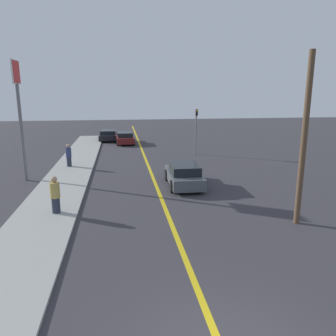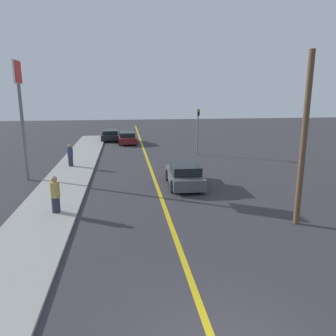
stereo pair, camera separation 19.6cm
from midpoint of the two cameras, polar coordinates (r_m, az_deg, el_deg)
road_center_line at (r=24.14m, az=-2.89°, el=0.13°), size 0.20×60.00×0.01m
sidewalk_left at (r=24.19m, az=-15.91°, el=-0.22°), size 2.86×35.74×0.11m
car_near_right_lane at (r=19.28m, az=3.19°, el=-1.25°), size 1.99×4.14×1.34m
car_ahead_center at (r=35.47m, az=-6.98°, el=5.26°), size 2.05×4.41×1.24m
car_far_distant at (r=38.15m, az=-9.85°, el=5.69°), size 2.04×4.36×1.18m
pedestrian_near_curb at (r=15.56m, az=-18.73°, el=-4.39°), size 0.43×0.43×1.70m
pedestrian_mid_group at (r=24.89m, az=-16.44°, el=2.16°), size 0.40×0.40×1.64m
traffic_light at (r=28.72m, az=5.42°, el=7.12°), size 0.18×0.40×3.97m
roadside_sign at (r=21.81m, az=-24.17°, el=11.17°), size 0.20×1.38×7.25m
utility_pole at (r=14.22m, az=22.92°, el=4.28°), size 0.24×0.24×7.02m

